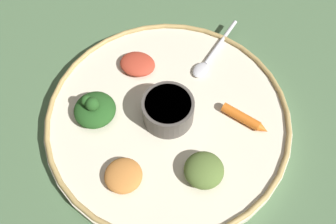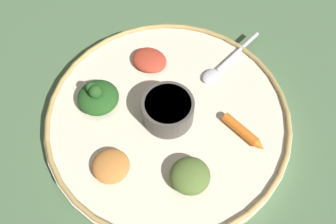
# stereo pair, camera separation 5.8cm
# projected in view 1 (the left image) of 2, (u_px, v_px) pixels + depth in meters

# --- Properties ---
(ground_plane) EXTENTS (2.40, 2.40, 0.00)m
(ground_plane) POSITION_uv_depth(u_px,v_px,m) (168.00, 123.00, 0.61)
(ground_plane) COLOR #4C6B47
(platter) EXTENTS (0.39, 0.39, 0.02)m
(platter) POSITION_uv_depth(u_px,v_px,m) (168.00, 120.00, 0.60)
(platter) COLOR beige
(platter) RESTS_ON ground_plane
(platter_rim) EXTENTS (0.39, 0.39, 0.01)m
(platter_rim) POSITION_uv_depth(u_px,v_px,m) (168.00, 116.00, 0.59)
(platter_rim) COLOR tan
(platter_rim) RESTS_ON platter
(center_bowl) EXTENTS (0.08, 0.08, 0.04)m
(center_bowl) POSITION_uv_depth(u_px,v_px,m) (168.00, 110.00, 0.58)
(center_bowl) COLOR #4C4742
(center_bowl) RESTS_ON platter
(spoon) EXTENTS (0.04, 0.15, 0.01)m
(spoon) POSITION_uv_depth(u_px,v_px,m) (210.00, 58.00, 0.65)
(spoon) COLOR silver
(spoon) RESTS_ON platter
(greens_pile) EXTENTS (0.08, 0.08, 0.05)m
(greens_pile) POSITION_uv_depth(u_px,v_px,m) (94.00, 109.00, 0.58)
(greens_pile) COLOR #23511E
(greens_pile) RESTS_ON platter
(carrot_near_spoon) EXTENTS (0.08, 0.03, 0.02)m
(carrot_near_spoon) POSITION_uv_depth(u_px,v_px,m) (244.00, 119.00, 0.58)
(carrot_near_spoon) COLOR orange
(carrot_near_spoon) RESTS_ON platter
(mound_squash) EXTENTS (0.07, 0.07, 0.02)m
(mound_squash) POSITION_uv_depth(u_px,v_px,m) (123.00, 176.00, 0.54)
(mound_squash) COLOR #C67A38
(mound_squash) RESTS_ON platter
(mound_berbere_red) EXTENTS (0.06, 0.05, 0.02)m
(mound_berbere_red) POSITION_uv_depth(u_px,v_px,m) (138.00, 64.00, 0.64)
(mound_berbere_red) COLOR #B73D28
(mound_berbere_red) RESTS_ON platter
(mound_collards) EXTENTS (0.08, 0.08, 0.03)m
(mound_collards) POSITION_uv_depth(u_px,v_px,m) (204.00, 170.00, 0.53)
(mound_collards) COLOR #567033
(mound_collards) RESTS_ON platter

